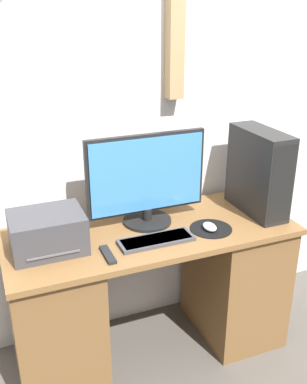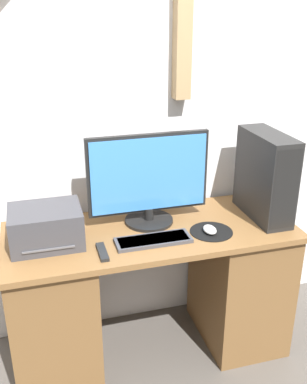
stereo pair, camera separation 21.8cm
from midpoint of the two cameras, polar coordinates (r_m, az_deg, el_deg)
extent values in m
cube|color=silver|center=(2.39, 0.02, 11.61)|extent=(6.40, 0.05, 2.70)
cube|color=brown|center=(2.28, 2.44, -5.20)|extent=(1.47, 0.59, 0.03)
cube|color=brown|center=(2.40, -9.97, -14.79)|extent=(0.41, 0.54, 0.73)
cube|color=brown|center=(2.66, 13.16, -10.89)|extent=(0.41, 0.54, 0.73)
cylinder|color=black|center=(2.34, 2.08, -3.68)|extent=(0.25, 0.25, 0.02)
cylinder|color=black|center=(2.33, 2.09, -2.82)|extent=(0.05, 0.05, 0.06)
cube|color=black|center=(2.25, 2.11, 2.32)|extent=(0.62, 0.03, 0.41)
cube|color=#387AC6|center=(2.23, 2.24, 2.17)|extent=(0.59, 0.01, 0.38)
cube|color=#3D3D42|center=(2.15, 2.89, -6.22)|extent=(0.37, 0.13, 0.02)
cube|color=#5B5B60|center=(2.15, 2.89, -6.09)|extent=(0.34, 0.11, 0.01)
cylinder|color=black|center=(2.28, 10.10, -5.04)|extent=(0.21, 0.21, 0.00)
ellipsoid|color=silver|center=(2.26, 9.93, -4.79)|extent=(0.06, 0.09, 0.03)
cube|color=black|center=(2.43, 16.52, 1.93)|extent=(0.15, 0.40, 0.45)
cube|color=black|center=(2.27, 19.07, 0.20)|extent=(0.14, 0.01, 0.41)
cube|color=#38383D|center=(2.14, -10.68, -4.40)|extent=(0.33, 0.26, 0.18)
cube|color=#515156|center=(2.09, -10.35, -6.56)|extent=(0.23, 0.12, 0.01)
cube|color=black|center=(2.06, -3.49, -7.69)|extent=(0.04, 0.16, 0.02)
camera|label=1|loc=(0.11, -87.14, 1.21)|focal=42.00mm
camera|label=2|loc=(0.11, 92.86, -1.21)|focal=42.00mm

